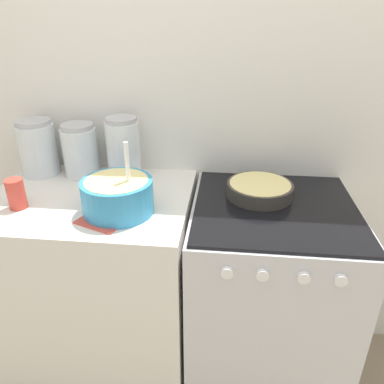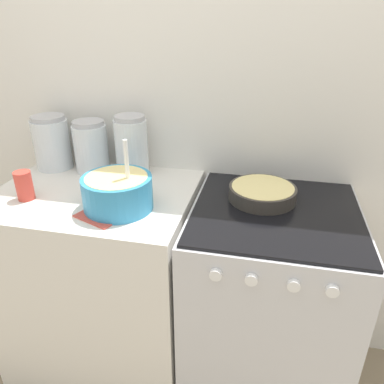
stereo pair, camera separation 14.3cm
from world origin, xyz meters
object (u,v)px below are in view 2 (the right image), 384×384
(mixing_bowl, at_px, (118,191))
(storage_jar_middle, at_px, (91,150))
(storage_jar_right, at_px, (132,150))
(tin_can, at_px, (24,186))
(stove, at_px, (266,305))
(baking_pan, at_px, (262,193))
(storage_jar_left, at_px, (52,146))

(mixing_bowl, bearing_deg, storage_jar_middle, 128.78)
(storage_jar_right, relative_size, tin_can, 2.33)
(stove, xyz_separation_m, storage_jar_middle, (-0.85, 0.21, 0.57))
(storage_jar_right, bearing_deg, baking_pan, -12.85)
(storage_jar_left, xyz_separation_m, tin_can, (0.07, -0.33, -0.05))
(mixing_bowl, relative_size, baking_pan, 1.04)
(storage_jar_middle, distance_m, storage_jar_right, 0.20)
(baking_pan, xyz_separation_m, storage_jar_right, (-0.59, 0.13, 0.09))
(stove, xyz_separation_m, storage_jar_right, (-0.65, 0.21, 0.58))
(storage_jar_middle, xyz_separation_m, tin_can, (-0.13, -0.33, -0.04))
(storage_jar_middle, height_order, storage_jar_right, storage_jar_right)
(storage_jar_middle, relative_size, storage_jar_right, 0.87)
(stove, height_order, mixing_bowl, mixing_bowl)
(storage_jar_right, bearing_deg, tin_can, -134.65)
(stove, height_order, storage_jar_middle, storage_jar_middle)
(baking_pan, bearing_deg, storage_jar_middle, 170.30)
(stove, relative_size, storage_jar_middle, 3.95)
(mixing_bowl, xyz_separation_m, storage_jar_right, (-0.06, 0.32, 0.04))
(stove, xyz_separation_m, tin_can, (-0.98, -0.12, 0.53))
(storage_jar_middle, bearing_deg, tin_can, -111.40)
(tin_can, bearing_deg, baking_pan, 12.09)
(storage_jar_middle, xyz_separation_m, storage_jar_right, (0.20, 0.00, 0.02))
(baking_pan, height_order, tin_can, tin_can)
(baking_pan, height_order, storage_jar_middle, storage_jar_middle)
(storage_jar_left, bearing_deg, baking_pan, -7.78)
(baking_pan, xyz_separation_m, storage_jar_left, (-0.99, 0.13, 0.08))
(storage_jar_left, height_order, storage_jar_right, storage_jar_right)
(stove, relative_size, mixing_bowl, 3.41)
(baking_pan, distance_m, storage_jar_left, 1.00)
(mixing_bowl, height_order, baking_pan, mixing_bowl)
(storage_jar_right, xyz_separation_m, tin_can, (-0.33, -0.33, -0.06))
(storage_jar_middle, distance_m, tin_can, 0.36)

